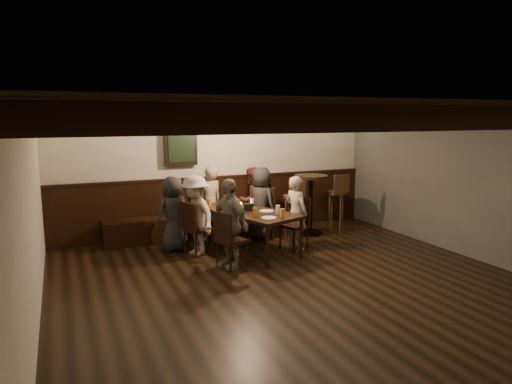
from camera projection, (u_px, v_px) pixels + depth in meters
name	position (u px, v px, depth m)	size (l,w,h in m)	color
room	(228.00, 189.00, 7.86)	(7.00, 7.00, 7.00)	black
dining_table	(247.00, 214.00, 7.79)	(1.45, 2.12, 0.73)	black
chair_left_near	(197.00, 238.00, 7.71)	(0.52, 0.52, 0.90)	black
chair_left_far	(231.00, 250.00, 7.05)	(0.51, 0.51, 0.88)	black
chair_right_near	(260.00, 223.00, 8.66)	(0.57, 0.57, 0.99)	black
chair_right_far	(295.00, 234.00, 8.01)	(0.53, 0.53, 0.91)	black
person_bench_left	(173.00, 214.00, 7.86)	(0.64, 0.42, 1.31)	#242426
person_bench_centre	(210.00, 203.00, 8.55)	(0.51, 0.34, 1.41)	gray
person_bench_right	(251.00, 200.00, 9.05)	(0.64, 0.50, 1.32)	maroon
person_left_near	(195.00, 215.00, 7.62)	(0.87, 0.50, 1.35)	#B6A59A
person_left_far	(229.00, 224.00, 6.96)	(0.81, 0.34, 1.39)	gray
person_right_near	(261.00, 203.00, 8.62)	(0.67, 0.44, 1.38)	black
person_right_far	(296.00, 213.00, 7.96)	(0.47, 0.31, 1.30)	#A79A8D
pint_a	(209.00, 203.00, 8.10)	(0.07, 0.07, 0.14)	#BF7219
pint_b	(234.00, 199.00, 8.41)	(0.07, 0.07, 0.14)	#BF7219
pint_c	(229.00, 208.00, 7.65)	(0.07, 0.07, 0.14)	#BF7219
pint_d	(252.00, 202.00, 8.12)	(0.07, 0.07, 0.14)	silver
pint_e	(255.00, 212.00, 7.30)	(0.07, 0.07, 0.14)	#BF7219
pint_f	(278.00, 209.00, 7.50)	(0.07, 0.07, 0.14)	silver
pint_g	(282.00, 213.00, 7.22)	(0.07, 0.07, 0.14)	#BF7219
plate_near	(269.00, 218.00, 7.17)	(0.24, 0.24, 0.01)	white
plate_far	(267.00, 211.00, 7.68)	(0.24, 0.24, 0.01)	white
condiment_caddy	(249.00, 207.00, 7.74)	(0.15, 0.10, 0.12)	black
candle	(241.00, 205.00, 8.08)	(0.05, 0.05, 0.05)	beige
high_top_table	(311.00, 195.00, 8.98)	(0.66, 0.66, 1.18)	black
bar_stool_left	(293.00, 216.00, 8.65)	(0.38, 0.39, 1.19)	#381D12
bar_stool_right	(336.00, 211.00, 9.09)	(0.38, 0.39, 1.19)	#381D12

